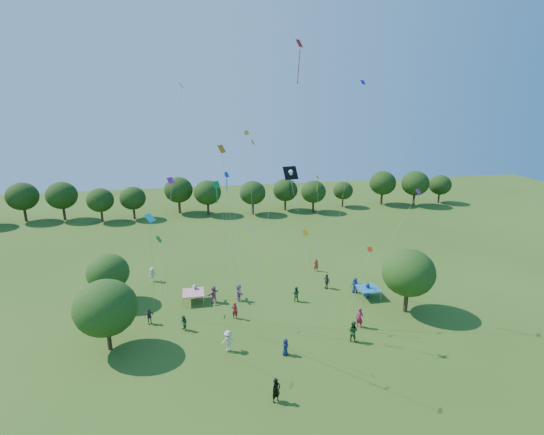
% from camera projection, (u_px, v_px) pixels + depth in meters
% --- Properties ---
extents(near_tree_west, '(5.21, 5.21, 6.29)m').
position_uv_depth(near_tree_west, '(105.00, 308.00, 35.13)').
color(near_tree_west, '#422B19').
rests_on(near_tree_west, ground).
extents(near_tree_north, '(4.28, 4.28, 5.27)m').
position_uv_depth(near_tree_north, '(108.00, 273.00, 43.55)').
color(near_tree_north, '#422B19').
rests_on(near_tree_north, ground).
extents(near_tree_east, '(5.13, 5.13, 6.53)m').
position_uv_depth(near_tree_east, '(409.00, 273.00, 41.38)').
color(near_tree_east, '#422B19').
rests_on(near_tree_east, ground).
extents(treeline, '(88.01, 8.77, 6.77)m').
position_uv_depth(treeline, '(219.00, 192.00, 76.28)').
color(treeline, '#422B19').
rests_on(treeline, ground).
extents(tent_red_stripe, '(2.20, 2.20, 1.10)m').
position_uv_depth(tent_red_stripe, '(193.00, 293.00, 44.25)').
color(tent_red_stripe, red).
rests_on(tent_red_stripe, ground).
extents(tent_blue, '(2.20, 2.20, 1.10)m').
position_uv_depth(tent_blue, '(368.00, 288.00, 45.24)').
color(tent_blue, '#1A68A9').
rests_on(tent_blue, ground).
extents(man_in_black, '(0.83, 0.71, 1.88)m').
position_uv_depth(man_in_black, '(276.00, 390.00, 29.80)').
color(man_in_black, black).
rests_on(man_in_black, ground).
extents(crowd_person_0, '(0.86, 0.47, 1.73)m').
position_uv_depth(crowd_person_0, '(355.00, 285.00, 46.42)').
color(crowd_person_0, navy).
rests_on(crowd_person_0, ground).
extents(crowd_person_1, '(0.70, 0.58, 1.62)m').
position_uv_depth(crowd_person_1, '(316.00, 265.00, 52.06)').
color(crowd_person_1, maroon).
rests_on(crowd_person_1, ground).
extents(crowd_person_2, '(0.73, 0.85, 1.51)m').
position_uv_depth(crowd_person_2, '(184.00, 323.00, 38.88)').
color(crowd_person_2, '#295E28').
rests_on(crowd_person_2, ground).
extents(crowd_person_3, '(0.63, 1.09, 1.57)m').
position_uv_depth(crowd_person_3, '(195.00, 292.00, 45.08)').
color(crowd_person_3, '#B49E90').
rests_on(crowd_person_3, ground).
extents(crowd_person_4, '(0.78, 1.11, 1.73)m').
position_uv_depth(crowd_person_4, '(327.00, 281.00, 47.38)').
color(crowd_person_4, '#38342D').
rests_on(crowd_person_4, ground).
extents(crowd_person_5, '(0.90, 1.82, 1.86)m').
position_uv_depth(crowd_person_5, '(239.00, 292.00, 44.54)').
color(crowd_person_5, '#9A5A98').
rests_on(crowd_person_5, ground).
extents(crowd_person_6, '(0.74, 0.84, 1.50)m').
position_uv_depth(crowd_person_6, '(285.00, 347.00, 35.28)').
color(crowd_person_6, '#1A234C').
rests_on(crowd_person_6, ground).
extents(crowd_person_7, '(0.82, 0.83, 1.90)m').
position_uv_depth(crowd_person_7, '(360.00, 318.00, 39.43)').
color(crowd_person_7, maroon).
rests_on(crowd_person_7, ground).
extents(crowd_person_8, '(0.91, 0.75, 1.63)m').
position_uv_depth(crowd_person_8, '(296.00, 294.00, 44.47)').
color(crowd_person_8, '#214E29').
rests_on(crowd_person_8, ground).
extents(crowd_person_9, '(1.22, 1.05, 1.72)m').
position_uv_depth(crowd_person_9, '(153.00, 274.00, 49.16)').
color(crowd_person_9, beige).
rests_on(crowd_person_9, ground).
extents(crowd_person_10, '(0.99, 0.62, 1.57)m').
position_uv_depth(crowd_person_10, '(149.00, 316.00, 40.04)').
color(crowd_person_10, '#463C38').
rests_on(crowd_person_10, ground).
extents(crowd_person_11, '(1.70, 1.62, 1.86)m').
position_uv_depth(crowd_person_11, '(214.00, 294.00, 44.20)').
color(crowd_person_11, '#A05D84').
rests_on(crowd_person_11, ground).
extents(crowd_person_12, '(0.50, 0.84, 1.63)m').
position_uv_depth(crowd_person_12, '(367.00, 290.00, 45.31)').
color(crowd_person_12, navy).
rests_on(crowd_person_12, ground).
extents(crowd_person_13, '(0.74, 0.62, 1.69)m').
position_uv_depth(crowd_person_13, '(235.00, 310.00, 41.01)').
color(crowd_person_13, maroon).
rests_on(crowd_person_13, ground).
extents(crowd_person_14, '(1.05, 0.98, 1.90)m').
position_uv_depth(crowd_person_14, '(353.00, 331.00, 37.23)').
color(crowd_person_14, '#275123').
rests_on(crowd_person_14, ground).
extents(crowd_person_15, '(1.26, 0.67, 1.86)m').
position_uv_depth(crowd_person_15, '(228.00, 341.00, 35.82)').
color(crowd_person_15, beige).
rests_on(crowd_person_15, ground).
extents(pirate_kite, '(3.72, 0.85, 13.97)m').
position_uv_depth(pirate_kite, '(291.00, 176.00, 34.71)').
color(pirate_kite, black).
extents(red_high_kite, '(5.61, 4.05, 24.32)m').
position_uv_depth(red_high_kite, '(290.00, 96.00, 37.87)').
color(red_high_kite, red).
extents(small_kite_0, '(2.31, 0.64, 6.36)m').
position_uv_depth(small_kite_0, '(366.00, 260.00, 38.52)').
color(small_kite_0, red).
extents(small_kite_1, '(4.92, 4.47, 15.11)m').
position_uv_depth(small_kite_1, '(245.00, 174.00, 44.17)').
color(small_kite_1, orange).
extents(small_kite_2, '(1.07, 1.85, 16.61)m').
position_uv_depth(small_kite_2, '(251.00, 190.00, 38.26)').
color(small_kite_2, gold).
extents(small_kite_3, '(2.71, 3.46, 13.57)m').
position_uv_depth(small_kite_3, '(223.00, 218.00, 32.33)').
color(small_kite_3, '#167934').
extents(small_kite_4, '(2.14, 2.72, 21.06)m').
position_uv_depth(small_kite_4, '(353.00, 138.00, 45.50)').
color(small_kite_4, '#1715D2').
extents(small_kite_5, '(1.56, 0.86, 12.44)m').
position_uv_depth(small_kite_5, '(170.00, 203.00, 38.70)').
color(small_kite_5, '#A31B9F').
extents(small_kite_6, '(0.52, 3.62, 10.04)m').
position_uv_depth(small_kite_6, '(249.00, 249.00, 33.45)').
color(small_kite_6, silver).
extents(small_kite_7, '(1.43, 7.50, 11.16)m').
position_uv_depth(small_kite_7, '(151.00, 234.00, 32.61)').
color(small_kite_7, '#0CAAB5').
extents(small_kite_8, '(2.16, 5.38, 16.39)m').
position_uv_depth(small_kite_8, '(228.00, 196.00, 30.60)').
color(small_kite_8, orange).
extents(small_kite_9, '(0.62, 2.87, 7.96)m').
position_uv_depth(small_kite_9, '(306.00, 247.00, 37.82)').
color(small_kite_9, '#FA9E0D').
extents(small_kite_10, '(0.54, 0.99, 11.58)m').
position_uv_depth(small_kite_10, '(318.00, 204.00, 44.50)').
color(small_kite_10, gold).
extents(small_kite_11, '(0.54, 2.29, 6.39)m').
position_uv_depth(small_kite_11, '(159.00, 245.00, 41.20)').
color(small_kite_11, '#277B16').
extents(small_kite_12, '(0.60, 2.09, 13.25)m').
position_uv_depth(small_kite_12, '(226.00, 205.00, 37.43)').
color(small_kite_12, '#1339C0').
extents(small_kite_13, '(3.81, 4.80, 12.69)m').
position_uv_depth(small_kite_13, '(395.00, 231.00, 34.30)').
color(small_kite_13, '#7B178A').
extents(small_kite_14, '(3.37, 0.68, 20.61)m').
position_uv_depth(small_kite_14, '(176.00, 147.00, 36.90)').
color(small_kite_14, white).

